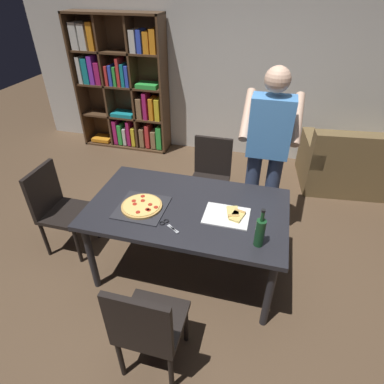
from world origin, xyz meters
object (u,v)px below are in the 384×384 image
(kitchen_scissors, at_px, (167,224))
(wine_bottle, at_px, (260,232))
(chair_left_end, at_px, (57,205))
(chair_far_side, at_px, (211,173))
(person_serving_pizza, at_px, (267,149))
(bookshelf, at_px, (123,86))
(chair_near_camera, at_px, (147,326))
(couch, at_px, (371,167))
(pepperoni_pizza_on_tray, at_px, (142,206))
(dining_table, at_px, (187,213))

(kitchen_scissors, bearing_deg, wine_bottle, -2.86)
(chair_left_end, relative_size, wine_bottle, 2.85)
(chair_far_side, height_order, kitchen_scissors, chair_far_side)
(chair_far_side, height_order, person_serving_pizza, person_serving_pizza)
(chair_left_end, relative_size, bookshelf, 0.46)
(bookshelf, bearing_deg, chair_near_camera, -63.45)
(chair_left_end, distance_m, person_serving_pizza, 2.09)
(chair_near_camera, bearing_deg, kitchen_scissors, 97.11)
(couch, xyz_separation_m, kitchen_scissors, (-1.99, -2.25, 0.45))
(chair_left_end, xyz_separation_m, wine_bottle, (1.92, -0.30, 0.36))
(person_serving_pizza, height_order, kitchen_scissors, person_serving_pizza)
(chair_far_side, bearing_deg, pepperoni_pizza_on_tray, -108.50)
(dining_table, distance_m, chair_near_camera, 0.98)
(wine_bottle, bearing_deg, dining_table, 153.93)
(wine_bottle, bearing_deg, couch, 60.46)
(person_serving_pizza, bearing_deg, couch, 42.94)
(pepperoni_pizza_on_tray, bearing_deg, wine_bottle, -10.87)
(chair_left_end, bearing_deg, bookshelf, 98.56)
(bookshelf, xyz_separation_m, wine_bottle, (2.28, -2.67, -0.09))
(couch, distance_m, wine_bottle, 2.69)
(chair_near_camera, height_order, person_serving_pizza, person_serving_pizza)
(chair_far_side, bearing_deg, chair_near_camera, -90.00)
(couch, relative_size, pepperoni_pizza_on_tray, 4.47)
(bookshelf, height_order, wine_bottle, bookshelf)
(chair_near_camera, distance_m, chair_far_side, 1.94)
(chair_near_camera, height_order, pepperoni_pizza_on_tray, chair_near_camera)
(couch, distance_m, person_serving_pizza, 1.95)
(bookshelf, bearing_deg, couch, -6.20)
(chair_near_camera, xyz_separation_m, chair_far_side, (0.00, 1.94, 0.00))
(chair_far_side, bearing_deg, bookshelf, 139.88)
(chair_left_end, xyz_separation_m, bookshelf, (-0.36, 2.38, 0.44))
(chair_left_end, bearing_deg, dining_table, 0.00)
(person_serving_pizza, relative_size, kitchen_scissors, 9.24)
(dining_table, relative_size, chair_near_camera, 1.84)
(person_serving_pizza, bearing_deg, chair_near_camera, -108.54)
(bookshelf, relative_size, kitchen_scissors, 10.30)
(chair_near_camera, height_order, chair_far_side, same)
(couch, bearing_deg, bookshelf, 173.80)
(chair_left_end, bearing_deg, kitchen_scissors, -12.16)
(couch, relative_size, person_serving_pizza, 1.02)
(person_serving_pizza, distance_m, pepperoni_pizza_on_tray, 1.29)
(wine_bottle, height_order, kitchen_scissors, wine_bottle)
(dining_table, relative_size, pepperoni_pizza_on_tray, 4.15)
(person_serving_pizza, height_order, pepperoni_pizza_on_tray, person_serving_pizza)
(dining_table, xyz_separation_m, chair_left_end, (-1.31, 0.00, -0.17))
(dining_table, bearing_deg, person_serving_pizza, 52.43)
(dining_table, relative_size, chair_far_side, 1.84)
(pepperoni_pizza_on_tray, height_order, wine_bottle, wine_bottle)
(chair_far_side, distance_m, kitchen_scissors, 1.26)
(chair_far_side, height_order, couch, chair_far_side)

